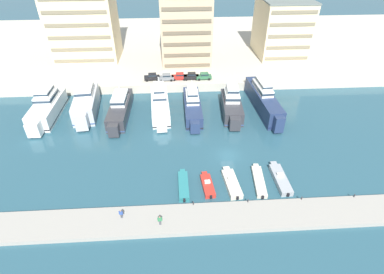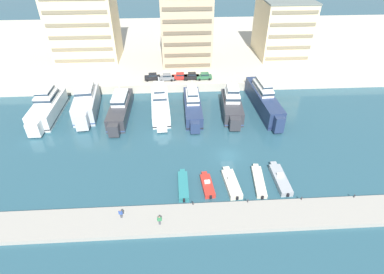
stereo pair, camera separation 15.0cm
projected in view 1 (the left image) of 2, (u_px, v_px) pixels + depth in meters
The scene contains 29 objects.
ground_plane at pixel (228, 155), 57.77m from camera, with size 400.00×400.00×0.00m, color #285160.
quay_promenade at pixel (201, 45), 107.92m from camera, with size 180.00×70.00×2.22m, color beige.
pier_dock at pixel (245, 216), 45.20m from camera, with size 120.00×5.54×0.72m, color #9E998E.
yacht_white_far_left at pixel (47, 107), 68.28m from camera, with size 4.93×17.57×8.17m.
yacht_silver_left at pixel (86, 103), 69.71m from camera, with size 6.13×17.27×7.77m.
yacht_charcoal_mid_left at pixel (120, 108), 68.85m from camera, with size 4.34×18.34×6.48m.
yacht_white_center_left at pixel (160, 103), 70.42m from camera, with size 5.02×18.83×7.82m.
yacht_navy_center at pixel (192, 105), 69.90m from camera, with size 3.77×18.13×7.33m.
yacht_charcoal_center_right at pixel (232, 104), 69.52m from camera, with size 5.06×15.65×8.24m.
yacht_navy_mid_right at pixel (263, 99), 71.06m from camera, with size 4.78×21.88×8.46m.
motorboat_teal_far_left at pixel (183, 185), 50.48m from camera, with size 1.71×7.41×0.91m.
motorboat_red_left at pixel (207, 185), 50.55m from camera, with size 2.19×6.19×1.21m.
motorboat_cream_mid_left at pixel (231, 183), 50.88m from camera, with size 2.69×7.71×1.47m.
motorboat_cream_center_left at pixel (259, 181), 51.52m from camera, with size 2.36×8.38×0.80m.
motorboat_grey_center at pixel (280, 179), 51.74m from camera, with size 2.17×8.34×1.41m.
car_black_far_left at pixel (152, 77), 80.17m from camera, with size 4.20×2.14×1.80m.
car_grey_left at pixel (166, 77), 79.97m from camera, with size 4.18×2.09×1.80m.
car_red_mid_left at pixel (179, 76), 80.45m from camera, with size 4.10×1.92×1.80m.
car_black_center_left at pixel (191, 76), 80.60m from camera, with size 4.12×1.95×1.80m.
car_green_center at pixel (204, 76), 80.59m from camera, with size 4.16×2.03×1.80m.
apartment_block_far_left at pixel (81, 12), 86.12m from camera, with size 19.16×13.41×29.33m.
apartment_block_left at pixel (186, 24), 86.48m from camera, with size 14.34×16.64×23.62m.
apartment_block_mid_left at pixel (281, 27), 92.53m from camera, with size 14.34×17.45×18.73m.
pedestrian_near_edge at pixel (121, 213), 43.94m from camera, with size 0.64×0.29×1.66m.
pedestrian_mid_deck at pixel (160, 220), 42.91m from camera, with size 0.68×0.29×1.76m.
bollard_west at pixel (193, 203), 46.47m from camera, with size 0.20×0.20×0.61m.
bollard_west_mid at pixel (248, 200), 46.90m from camera, with size 0.20×0.20×0.61m.
bollard_east_mid at pixel (302, 198), 47.34m from camera, with size 0.20×0.20×0.61m.
bollard_east at pixel (355, 195), 47.77m from camera, with size 0.20×0.20×0.61m.
Camera 1 is at (-9.81, -44.58, 36.27)m, focal length 28.00 mm.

